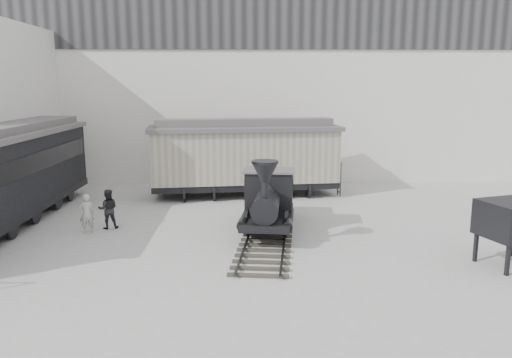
{
  "coord_description": "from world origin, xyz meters",
  "views": [
    {
      "loc": [
        -0.04,
        -16.43,
        5.95
      ],
      "look_at": [
        0.47,
        4.46,
        2.0
      ],
      "focal_mm": 35.0,
      "sensor_mm": 36.0,
      "label": 1
    }
  ],
  "objects_px": {
    "visitor_a": "(87,213)",
    "locomotive": "(269,204)",
    "boxcar": "(245,156)",
    "visitor_b": "(108,209)"
  },
  "relations": [
    {
      "from": "boxcar",
      "to": "visitor_a",
      "type": "height_order",
      "value": "boxcar"
    },
    {
      "from": "locomotive",
      "to": "visitor_a",
      "type": "bearing_deg",
      "value": -173.69
    },
    {
      "from": "boxcar",
      "to": "visitor_a",
      "type": "xyz_separation_m",
      "value": [
        -6.45,
        -6.91,
        -1.38
      ]
    },
    {
      "from": "boxcar",
      "to": "visitor_b",
      "type": "xyz_separation_m",
      "value": [
        -5.74,
        -6.31,
        -1.35
      ]
    },
    {
      "from": "locomotive",
      "to": "visitor_a",
      "type": "relative_size",
      "value": 5.65
    },
    {
      "from": "visitor_a",
      "to": "visitor_b",
      "type": "relative_size",
      "value": 0.97
    },
    {
      "from": "visitor_b",
      "to": "boxcar",
      "type": "bearing_deg",
      "value": -144.37
    },
    {
      "from": "boxcar",
      "to": "visitor_b",
      "type": "height_order",
      "value": "boxcar"
    },
    {
      "from": "boxcar",
      "to": "visitor_a",
      "type": "distance_m",
      "value": 9.55
    },
    {
      "from": "visitor_a",
      "to": "locomotive",
      "type": "bearing_deg",
      "value": 154.98
    }
  ]
}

